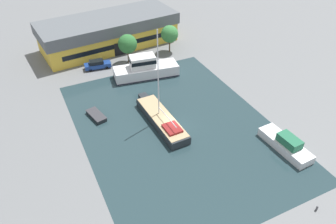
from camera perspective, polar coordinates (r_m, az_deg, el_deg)
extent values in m
plane|color=slate|center=(47.21, 1.43, -2.75)|extent=(440.00, 440.00, 0.00)
cube|color=#23383D|center=(47.21, 1.43, -2.74)|extent=(26.18, 36.04, 0.01)
cube|color=gold|center=(70.56, -10.16, 12.76)|extent=(27.72, 12.80, 3.76)
cube|color=#565B60|center=(69.41, -10.44, 15.02)|extent=(28.55, 13.19, 2.27)
cube|color=black|center=(66.40, -8.33, 10.81)|extent=(2.40, 0.28, 2.63)
cube|color=black|center=(66.08, -8.39, 11.40)|extent=(22.74, 2.16, 0.94)
cylinder|color=brown|center=(63.50, -6.89, 9.60)|extent=(0.33, 0.33, 2.48)
sphere|color=#2D6B33|center=(62.37, -7.06, 11.69)|extent=(3.55, 3.55, 3.55)
cylinder|color=brown|center=(67.19, 0.27, 11.46)|extent=(0.27, 0.27, 2.48)
sphere|color=#387A3D|center=(66.14, 0.28, 13.43)|extent=(3.41, 3.41, 3.41)
cube|color=navy|center=(62.60, -12.13, 7.98)|extent=(4.99, 2.37, 0.75)
cube|color=black|center=(62.27, -12.39, 8.50)|extent=(2.68, 1.85, 0.62)
cube|color=black|center=(62.38, -11.24, 8.68)|extent=(0.23, 1.37, 0.49)
cylinder|color=black|center=(63.55, -10.86, 8.25)|extent=(0.62, 0.28, 0.60)
cylinder|color=black|center=(62.22, -10.63, 7.61)|extent=(0.62, 0.28, 0.60)
cylinder|color=black|center=(63.36, -13.52, 7.77)|extent=(0.62, 0.28, 0.60)
cylinder|color=black|center=(62.02, -13.35, 7.12)|extent=(0.62, 0.28, 0.60)
cube|color=#23282D|center=(47.59, -1.10, -1.41)|extent=(3.33, 11.82, 1.21)
cube|color=#23282D|center=(52.34, -4.30, 2.48)|extent=(1.37, 1.24, 1.21)
cube|color=tan|center=(47.19, -1.11, -0.80)|extent=(3.19, 11.35, 0.08)
cylinder|color=silver|center=(44.20, -1.72, 6.49)|extent=(0.16, 0.16, 12.91)
cylinder|color=silver|center=(45.26, -0.12, -0.87)|extent=(0.29, 5.28, 0.12)
cube|color=maroon|center=(44.84, 0.75, -2.84)|extent=(2.15, 2.65, 0.30)
cube|color=silver|center=(58.70, -3.82, 7.09)|extent=(11.68, 5.15, 1.99)
cube|color=black|center=(59.13, -3.79, 6.37)|extent=(11.80, 5.24, 0.18)
cube|color=white|center=(57.61, -4.46, 8.76)|extent=(4.62, 3.14, 2.08)
cube|color=black|center=(57.51, -4.47, 8.94)|extent=(4.71, 3.22, 0.67)
cube|color=#23282D|center=(50.11, -12.36, -0.65)|extent=(2.31, 3.91, 0.53)
cube|color=#333338|center=(49.93, -12.40, -0.37)|extent=(2.43, 4.07, 0.08)
cube|color=silver|center=(46.25, 19.70, -5.44)|extent=(2.92, 7.98, 1.16)
cube|color=#236647|center=(45.33, 20.40, -4.73)|extent=(1.92, 3.23, 1.09)
cylinder|color=#47474C|center=(40.63, 24.47, -15.08)|extent=(0.21, 0.21, 0.46)
sphere|color=#47474C|center=(40.42, 24.58, -14.82)|extent=(0.24, 0.24, 0.24)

